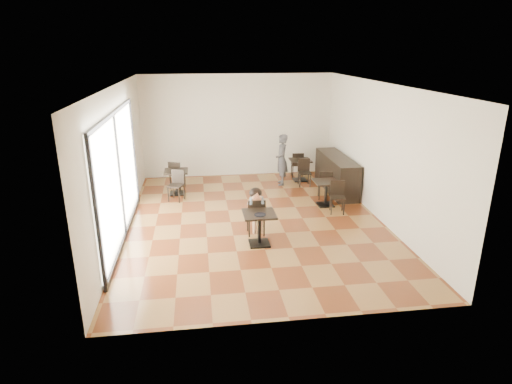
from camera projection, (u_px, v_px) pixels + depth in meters
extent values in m
cube|color=brown|center=(255.00, 221.00, 10.28)|extent=(6.00, 8.00, 0.01)
cube|color=silver|center=(255.00, 84.00, 9.25)|extent=(6.00, 8.00, 0.01)
cube|color=beige|center=(238.00, 126.00, 13.52)|extent=(6.00, 0.01, 3.20)
cube|color=beige|center=(293.00, 224.00, 6.01)|extent=(6.00, 0.01, 3.20)
cube|color=beige|center=(120.00, 161.00, 9.38)|extent=(0.01, 8.00, 3.20)
cube|color=beige|center=(380.00, 152.00, 10.15)|extent=(0.01, 8.00, 3.20)
cube|color=white|center=(118.00, 176.00, 8.98)|extent=(0.04, 4.50, 2.60)
cylinder|color=black|center=(260.00, 215.00, 8.74)|extent=(0.24, 0.24, 0.01)
imported|color=#3A3A3F|center=(282.00, 160.00, 12.79)|extent=(0.40, 0.58, 1.53)
cube|color=black|center=(336.00, 174.00, 12.34)|extent=(0.60, 2.40, 1.00)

